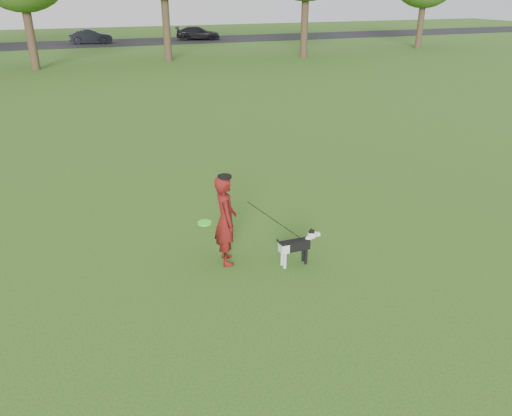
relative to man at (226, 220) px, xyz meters
name	(u,v)px	position (x,y,z in m)	size (l,w,h in m)	color
ground	(259,264)	(0.48, -0.28, -0.79)	(120.00, 120.00, 0.00)	#285116
road	(90,44)	(0.48, 39.72, -0.78)	(120.00, 7.00, 0.02)	black
man	(226,220)	(0.00, 0.00, 0.00)	(0.57, 0.38, 1.57)	#54110C
dog	(298,244)	(1.11, -0.51, -0.40)	(0.82, 0.16, 0.63)	black
car_mid	(91,36)	(0.65, 39.72, -0.19)	(1.22, 3.51, 1.16)	black
car_right	(198,33)	(10.04, 39.72, -0.19)	(1.62, 3.98, 1.16)	black
man_held_items	(275,221)	(0.78, -0.28, -0.02)	(1.73, 0.63, 1.16)	#3EFF20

